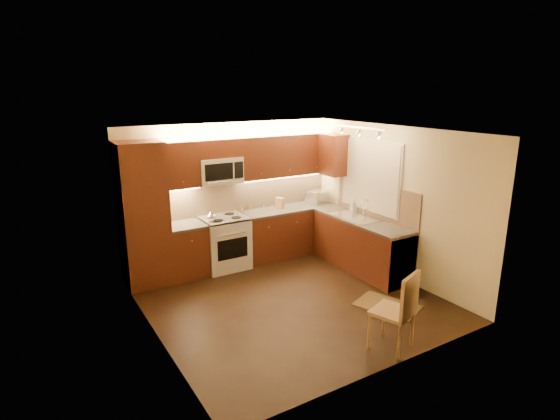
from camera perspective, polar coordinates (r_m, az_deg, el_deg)
floor at (r=6.88m, az=1.33°, el=-11.32°), size 4.00×4.00×0.01m
ceiling at (r=6.18m, az=1.48°, el=9.89°), size 4.00×4.00×0.01m
wall_back at (r=8.12m, az=-6.23°, el=2.16°), size 4.00×0.01×2.50m
wall_front at (r=4.95m, az=14.06°, el=-6.89°), size 4.00×0.01×2.50m
wall_left at (r=5.65m, az=-16.01°, el=-4.23°), size 0.01×4.00×2.50m
wall_right at (r=7.65m, az=14.13°, el=0.96°), size 0.01×4.00×2.50m
pantry at (r=7.34m, az=-16.92°, el=-0.65°), size 0.70×0.60×2.30m
base_cab_back_left at (r=7.73m, az=-11.77°, el=-5.11°), size 0.62×0.60×0.86m
counter_back_left at (r=7.59m, az=-11.95°, el=-1.92°), size 0.62×0.60×0.04m
base_cab_back_right at (r=8.56m, az=1.11°, el=-2.75°), size 1.92×0.60×0.86m
counter_back_right at (r=8.44m, az=1.12°, el=0.15°), size 1.92×0.60×0.04m
base_cab_right at (r=7.96m, az=10.19°, el=-4.42°), size 0.60×2.00×0.86m
counter_right at (r=7.82m, az=10.34°, el=-1.32°), size 0.60×2.00×0.04m
dishwasher at (r=7.49m, az=13.72°, el=-5.91°), size 0.58×0.60×0.84m
backsplash_back at (r=8.27m, az=-3.99°, el=2.10°), size 3.30×0.02×0.60m
backsplash_right at (r=7.93m, az=12.02°, el=1.22°), size 0.02×2.00×0.60m
upper_cab_back_left at (r=7.48m, az=-12.70°, el=5.63°), size 0.62×0.35×0.75m
upper_cab_back_right at (r=8.34m, az=0.69°, el=6.96°), size 1.92×0.35×0.75m
upper_cab_bridge at (r=7.69m, az=-7.89°, el=7.77°), size 0.76×0.35×0.31m
upper_cab_right_corner at (r=8.44m, az=6.80°, el=6.96°), size 0.35×0.50×0.75m
stove at (r=7.93m, az=-7.03°, el=-4.12°), size 0.76×0.65×0.92m
microwave at (r=7.73m, az=-7.74°, el=5.01°), size 0.76×0.38×0.44m
window_frame at (r=7.95m, az=11.42°, el=4.24°), size 0.03×1.44×1.24m
window_blinds at (r=7.93m, az=11.31°, el=4.23°), size 0.02×1.36×1.16m
sink at (r=7.90m, az=9.66°, el=-0.39°), size 0.52×0.86×0.15m
faucet at (r=8.00m, az=10.66°, el=0.31°), size 0.20×0.04×0.30m
track_light_bar at (r=7.43m, az=10.04°, el=10.26°), size 0.04×1.20×0.03m
kettle at (r=7.55m, az=-8.71°, el=-0.76°), size 0.17×0.17×0.19m
toaster_oven at (r=8.80m, az=4.72°, el=1.66°), size 0.46×0.40×0.24m
knife_block at (r=8.38m, az=-0.01°, el=0.90°), size 0.14×0.17×0.20m
spice_jar_a at (r=8.11m, az=-4.77°, el=0.00°), size 0.06×0.06×0.11m
spice_jar_b at (r=8.17m, az=-5.00°, el=0.12°), size 0.05×0.05×0.11m
spice_jar_c at (r=8.41m, az=-2.09°, el=0.55°), size 0.05×0.05×0.09m
spice_jar_d at (r=8.28m, az=-3.92°, el=0.32°), size 0.05×0.05×0.10m
soap_bottle at (r=8.31m, az=9.29°, el=0.62°), size 0.10×0.10×0.21m
rug at (r=6.88m, az=13.43°, el=-11.71°), size 0.86×1.02×0.01m
dining_chair at (r=5.68m, az=14.05°, el=-12.17°), size 0.57×0.57×1.00m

